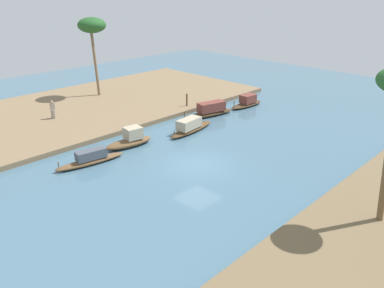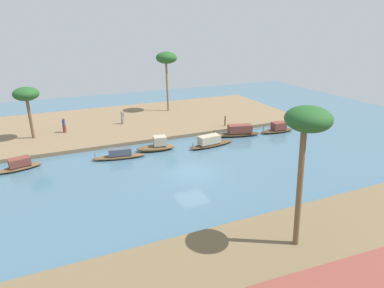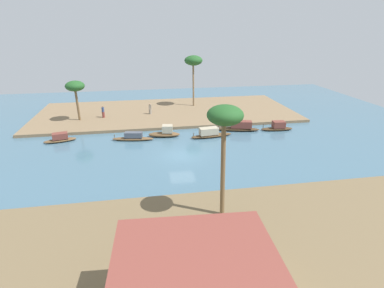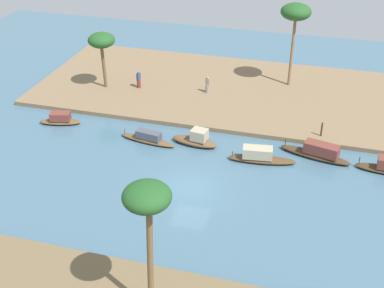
% 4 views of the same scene
% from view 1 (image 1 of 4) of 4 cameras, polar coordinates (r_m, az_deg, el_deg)
% --- Properties ---
extents(river_water, '(68.90, 68.90, 0.00)m').
position_cam_1_polar(river_water, '(25.64, 0.86, -3.01)').
color(river_water, '#476B7F').
rests_on(river_water, ground).
extents(riverbank_left, '(37.06, 15.71, 0.36)m').
position_cam_1_polar(riverbank_left, '(37.62, -17.01, 4.67)').
color(riverbank_left, '#846B4C').
rests_on(riverbank_left, ground).
extents(sampan_downstream_large, '(5.04, 1.69, 1.16)m').
position_cam_1_polar(sampan_downstream_large, '(31.10, -0.22, 2.56)').
color(sampan_downstream_large, brown).
rests_on(sampan_downstream_large, river_water).
extents(sampan_foreground, '(4.77, 1.61, 0.97)m').
position_cam_1_polar(sampan_foreground, '(26.43, -14.60, -2.10)').
color(sampan_foreground, brown).
rests_on(sampan_foreground, river_water).
extents(sampan_open_hull, '(3.80, 1.73, 1.38)m').
position_cam_1_polar(sampan_open_hull, '(28.72, -9.05, 0.60)').
color(sampan_open_hull, brown).
rests_on(sampan_open_hull, river_water).
extents(sampan_upstream_small, '(4.09, 1.36, 1.14)m').
position_cam_1_polar(sampan_upstream_small, '(38.18, 8.04, 6.07)').
color(sampan_upstream_small, '#47331E').
rests_on(sampan_upstream_small, river_water).
extents(sampan_near_left_bank, '(5.48, 2.35, 1.25)m').
position_cam_1_polar(sampan_near_left_bank, '(34.94, 2.52, 4.87)').
color(sampan_near_left_bank, '#47331E').
rests_on(sampan_near_left_bank, river_water).
extents(person_by_mooring, '(0.44, 0.44, 1.56)m').
position_cam_1_polar(person_by_mooring, '(35.19, -19.63, 4.51)').
color(person_by_mooring, gray).
rests_on(person_by_mooring, riverbank_left).
extents(mooring_post, '(0.14, 0.14, 1.15)m').
position_cam_1_polar(mooring_post, '(36.73, -0.76, 6.48)').
color(mooring_post, '#4C3823').
rests_on(mooring_post, riverbank_left).
extents(palm_tree_left_near, '(2.73, 2.73, 7.67)m').
position_cam_1_polar(palm_tree_left_near, '(40.72, -14.41, 16.26)').
color(palm_tree_left_near, '#7F6647').
rests_on(palm_tree_left_near, riverbank_left).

